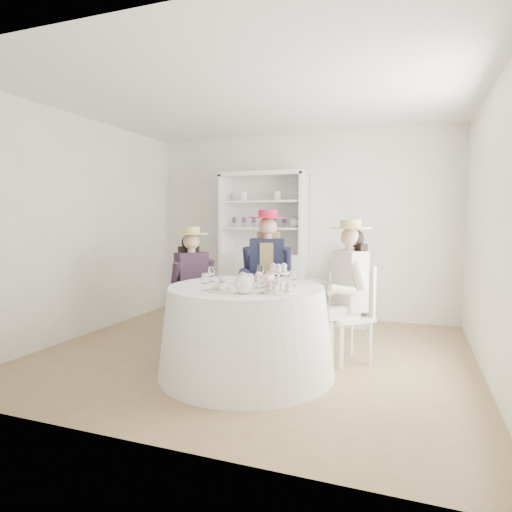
% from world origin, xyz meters
% --- Properties ---
extents(ground, '(4.50, 4.50, 0.00)m').
position_xyz_m(ground, '(0.00, 0.00, 0.00)').
color(ground, olive).
rests_on(ground, ground).
extents(ceiling, '(4.50, 4.50, 0.00)m').
position_xyz_m(ceiling, '(0.00, 0.00, 2.70)').
color(ceiling, white).
rests_on(ceiling, wall_back).
extents(wall_back, '(4.50, 0.00, 4.50)m').
position_xyz_m(wall_back, '(0.00, 2.00, 1.35)').
color(wall_back, silver).
rests_on(wall_back, ground).
extents(wall_front, '(4.50, 0.00, 4.50)m').
position_xyz_m(wall_front, '(0.00, -2.00, 1.35)').
color(wall_front, silver).
rests_on(wall_front, ground).
extents(wall_left, '(0.00, 4.50, 4.50)m').
position_xyz_m(wall_left, '(-2.25, 0.00, 1.35)').
color(wall_left, silver).
rests_on(wall_left, ground).
extents(wall_right, '(0.00, 4.50, 4.50)m').
position_xyz_m(wall_right, '(2.25, 0.00, 1.35)').
color(wall_right, silver).
rests_on(wall_right, ground).
extents(tea_table, '(1.65, 1.65, 0.83)m').
position_xyz_m(tea_table, '(0.15, -0.57, 0.41)').
color(tea_table, white).
rests_on(tea_table, ground).
extents(hutch, '(1.45, 0.96, 2.13)m').
position_xyz_m(hutch, '(-0.48, 1.76, 0.76)').
color(hutch, silver).
rests_on(hutch, ground).
extents(side_table, '(0.53, 0.53, 0.77)m').
position_xyz_m(side_table, '(0.83, 1.68, 0.39)').
color(side_table, silver).
rests_on(side_table, ground).
extents(hatbox, '(0.32, 0.32, 0.27)m').
position_xyz_m(hatbox, '(0.83, 1.68, 0.91)').
color(hatbox, black).
rests_on(hatbox, side_table).
extents(guest_left, '(0.59, 0.56, 1.36)m').
position_xyz_m(guest_left, '(-0.73, 0.00, 0.77)').
color(guest_left, silver).
rests_on(guest_left, ground).
extents(guest_mid, '(0.58, 0.62, 1.55)m').
position_xyz_m(guest_mid, '(0.01, 0.47, 0.88)').
color(guest_mid, silver).
rests_on(guest_mid, ground).
extents(guest_right, '(0.62, 0.60, 1.44)m').
position_xyz_m(guest_right, '(0.99, 0.05, 0.81)').
color(guest_right, silver).
rests_on(guest_right, ground).
extents(spare_chair, '(0.52, 0.52, 0.90)m').
position_xyz_m(spare_chair, '(-0.31, 1.30, 0.48)').
color(spare_chair, silver).
rests_on(spare_chair, ground).
extents(teacup_a, '(0.10, 0.10, 0.07)m').
position_xyz_m(teacup_a, '(-0.12, -0.51, 0.87)').
color(teacup_a, white).
rests_on(teacup_a, tea_table).
extents(teacup_b, '(0.09, 0.09, 0.07)m').
position_xyz_m(teacup_b, '(0.08, -0.30, 0.86)').
color(teacup_b, white).
rests_on(teacup_b, tea_table).
extents(teacup_c, '(0.10, 0.10, 0.06)m').
position_xyz_m(teacup_c, '(0.39, -0.39, 0.86)').
color(teacup_c, white).
rests_on(teacup_c, tea_table).
extents(flower_bowl, '(0.24, 0.24, 0.05)m').
position_xyz_m(flower_bowl, '(0.37, -0.56, 0.86)').
color(flower_bowl, white).
rests_on(flower_bowl, tea_table).
extents(flower_arrangement, '(0.18, 0.18, 0.07)m').
position_xyz_m(flower_arrangement, '(0.35, -0.64, 0.92)').
color(flower_arrangement, pink).
rests_on(flower_arrangement, tea_table).
extents(table_teapot, '(0.24, 0.17, 0.18)m').
position_xyz_m(table_teapot, '(0.28, -0.96, 0.91)').
color(table_teapot, white).
rests_on(table_teapot, tea_table).
extents(sandwich_plate, '(0.24, 0.24, 0.05)m').
position_xyz_m(sandwich_plate, '(0.05, -0.91, 0.85)').
color(sandwich_plate, white).
rests_on(sandwich_plate, tea_table).
extents(cupcake_stand, '(0.26, 0.26, 0.24)m').
position_xyz_m(cupcake_stand, '(0.54, -0.83, 0.92)').
color(cupcake_stand, white).
rests_on(cupcake_stand, tea_table).
extents(stemware_set, '(0.91, 0.88, 0.15)m').
position_xyz_m(stemware_set, '(0.15, -0.57, 0.91)').
color(stemware_set, white).
rests_on(stemware_set, tea_table).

